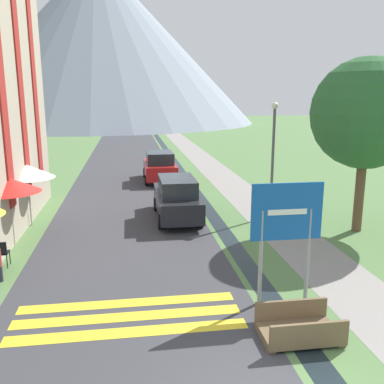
{
  "coord_description": "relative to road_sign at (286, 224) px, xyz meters",
  "views": [
    {
      "loc": [
        -2.35,
        -5.9,
        5.22
      ],
      "look_at": [
        0.0,
        10.0,
        1.54
      ],
      "focal_mm": 40.0,
      "sensor_mm": 36.0,
      "label": 1
    }
  ],
  "objects": [
    {
      "name": "parked_car_far",
      "position": [
        -1.95,
        16.27,
        -1.19
      ],
      "size": [
        1.94,
        4.13,
        1.82
      ],
      "color": "#A31919",
      "rests_on": "ground_plane"
    },
    {
      "name": "cafe_chair_near_right",
      "position": [
        -7.77,
        3.44,
        -1.58
      ],
      "size": [
        0.4,
        0.4,
        0.85
      ],
      "rotation": [
        0.0,
        0.0,
        0.04
      ],
      "color": "black",
      "rests_on": "ground_plane"
    },
    {
      "name": "footbridge",
      "position": [
        -0.23,
        -1.66,
        -1.87
      ],
      "size": [
        1.7,
        1.1,
        0.65
      ],
      "color": "brown",
      "rests_on": "ground_plane"
    },
    {
      "name": "road",
      "position": [
        -3.93,
        26.26,
        -2.09
      ],
      "size": [
        6.4,
        60.0,
        0.01
      ],
      "color": "#38383D",
      "rests_on": "ground_plane"
    },
    {
      "name": "road_sign",
      "position": [
        0.0,
        0.0,
        0.0
      ],
      "size": [
        1.81,
        0.11,
        3.14
      ],
      "color": "gray",
      "rests_on": "ground_plane"
    },
    {
      "name": "crosswalk_marking",
      "position": [
        -3.93,
        -0.18,
        -2.09
      ],
      "size": [
        5.44,
        1.84,
        0.01
      ],
      "color": "yellow",
      "rests_on": "ground_plane"
    },
    {
      "name": "mountain_distant",
      "position": [
        -8.63,
        74.48,
        12.64
      ],
      "size": [
        56.72,
        56.72,
        29.48
      ],
      "color": "gray",
      "rests_on": "ground_plane"
    },
    {
      "name": "footpath",
      "position": [
        2.17,
        26.26,
        -2.09
      ],
      "size": [
        2.2,
        60.0,
        0.01
      ],
      "color": "gray",
      "rests_on": "ground_plane"
    },
    {
      "name": "tree_by_path",
      "position": [
        4.96,
        5.27,
        2.42
      ],
      "size": [
        4.12,
        4.12,
        6.6
      ],
      "color": "brown",
      "rests_on": "ground_plane"
    },
    {
      "name": "cafe_umbrella_rear_white",
      "position": [
        -7.81,
        7.83,
        0.14
      ],
      "size": [
        2.12,
        2.12,
        2.51
      ],
      "color": "#B7B2A8",
      "rests_on": "ground_plane"
    },
    {
      "name": "streetlamp",
      "position": [
        2.26,
        7.67,
        0.83
      ],
      "size": [
        0.28,
        0.28,
        4.91
      ],
      "color": "#515156",
      "rests_on": "ground_plane"
    },
    {
      "name": "drainage_channel",
      "position": [
        -0.23,
        26.26,
        -2.1
      ],
      "size": [
        0.6,
        60.0,
        0.0
      ],
      "color": "black",
      "rests_on": "ground_plane"
    },
    {
      "name": "ground_plane",
      "position": [
        -1.43,
        16.26,
        -2.1
      ],
      "size": [
        160.0,
        160.0,
        0.0
      ],
      "primitive_type": "plane",
      "color": "#517542"
    },
    {
      "name": "cafe_umbrella_middle_red",
      "position": [
        -7.9,
        5.45,
        0.09
      ],
      "size": [
        2.13,
        2.13,
        2.44
      ],
      "color": "#B7B2A8",
      "rests_on": "ground_plane"
    },
    {
      "name": "parked_car_near",
      "position": [
        -1.83,
        7.93,
        -1.19
      ],
      "size": [
        1.8,
        4.48,
        1.82
      ],
      "color": "black",
      "rests_on": "ground_plane"
    }
  ]
}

